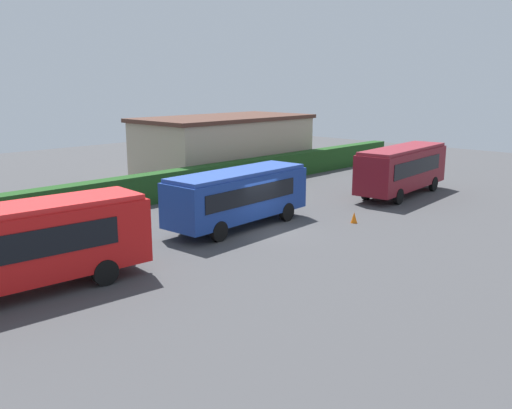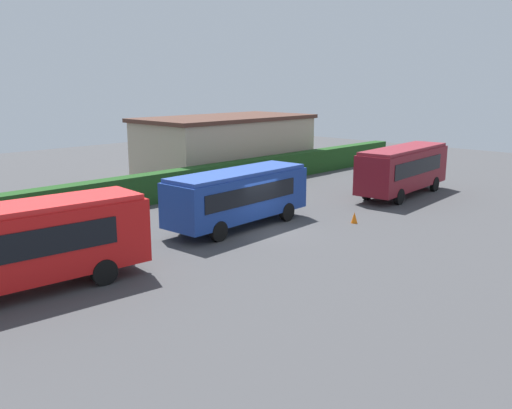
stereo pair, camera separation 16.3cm
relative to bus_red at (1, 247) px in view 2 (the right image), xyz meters
The scene contains 9 objects.
ground_plane 13.07m from the bus_red, ahead, with size 82.10×82.10×0.00m, color #424244.
bus_red is the anchor object (origin of this frame).
bus_blue 12.55m from the bus_red, ahead, with size 8.75×2.96×2.96m.
bus_maroon 25.80m from the bus_red, ahead, with size 9.20×3.09×3.22m.
person_left 24.05m from the bus_red, ahead, with size 0.37×0.54×1.74m.
person_center 26.59m from the bus_red, ahead, with size 0.47×0.44×1.73m.
hedge_row 15.88m from the bus_red, 35.34° to the left, with size 53.05×1.14×1.85m, color #1E471B.
depot_building 26.93m from the bus_red, 30.22° to the left, with size 14.42×7.26×4.73m.
traffic_cone 17.64m from the bus_red, ahead, with size 0.36×0.36×0.60m, color orange.
Camera 2 is at (-19.98, -18.62, 7.45)m, focal length 38.83 mm.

